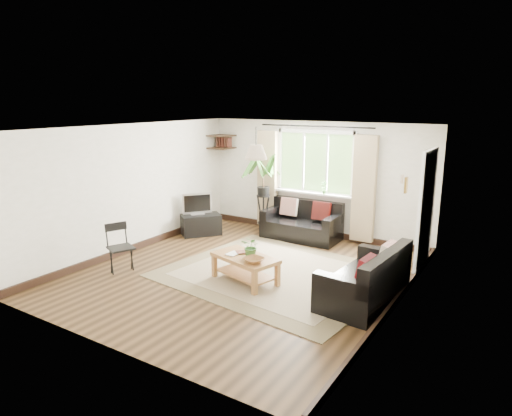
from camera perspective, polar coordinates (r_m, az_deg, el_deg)
The scene contains 24 objects.
floor at distance 7.66m, azimuth -1.61°, elevation -8.25°, with size 5.50×5.50×0.00m, color black.
ceiling at distance 7.13m, azimuth -1.74°, elevation 9.96°, with size 5.50×5.50×0.00m, color white.
wall_back at distance 9.67m, azimuth 7.44°, elevation 3.60°, with size 5.00×0.02×2.40m, color beige.
wall_front at distance 5.33m, azimuth -18.40°, elevation -5.09°, with size 5.00×0.02×2.40m, color beige.
wall_left at distance 8.91m, azimuth -15.16°, elevation 2.42°, with size 0.02×5.50×2.40m, color beige.
wall_right at distance 6.31m, azimuth 17.58°, elevation -2.19°, with size 0.02×5.50×2.40m, color beige.
rug at distance 7.66m, azimuth 2.72°, elevation -8.19°, with size 3.47×2.98×0.02m, color #C5B898.
window at distance 9.58m, azimuth 7.41°, elevation 5.63°, with size 2.50×0.16×2.16m, color white, non-canonical shape.
door at distance 7.97m, azimuth 20.43°, elevation -0.70°, with size 0.06×0.96×2.06m, color silver.
corner_shelf at distance 10.50m, azimuth -4.35°, elevation 8.25°, with size 0.50×0.50×0.34m, color black, non-canonical shape.
pendant_lamp at distance 7.50m, azimuth -0.00°, elevation 7.45°, with size 0.36×0.36×0.54m, color beige, non-canonical shape.
wall_sconce at distance 6.49m, azimuth 18.01°, elevation 3.10°, with size 0.12×0.12×0.28m, color beige, non-canonical shape.
sofa_back at distance 9.48m, azimuth 5.69°, elevation -1.68°, with size 1.57×0.79×0.74m, color black, non-canonical shape.
sofa_right at distance 6.74m, azimuth 13.38°, elevation -8.28°, with size 0.81×1.61×0.76m, color black, non-canonical shape.
coffee_table at distance 7.27m, azimuth -1.37°, elevation -7.63°, with size 1.06×0.58×0.44m, color brown, non-canonical shape.
table_plant at distance 7.10m, azimuth -0.57°, elevation -4.86°, with size 0.30×0.26×0.33m, color #366227.
bowl at distance 6.91m, azimuth -0.28°, elevation -6.54°, with size 0.30×0.30×0.07m, color brown.
book_a at distance 7.33m, azimuth -3.36°, elevation -5.59°, with size 0.17×0.23×0.02m, color silver.
book_b at distance 7.42m, azimuth -1.79°, elevation -5.33°, with size 0.17×0.22×0.02m, color brown.
tv_stand at distance 9.83m, azimuth -6.88°, elevation -2.07°, with size 0.81×0.46×0.44m, color black.
tv at distance 9.78m, azimuth -7.38°, elevation 0.59°, with size 0.62×0.21×0.48m, color #A5A5AA, non-canonical shape.
palm_stand at distance 9.86m, azimuth 0.92°, elevation 1.98°, with size 0.68×0.68×1.75m, color black, non-canonical shape.
folding_chair at distance 7.94m, azimuth -16.53°, elevation -4.91°, with size 0.42×0.42×0.81m, color black, non-canonical shape.
sill_plant at distance 9.48m, azimuth 8.48°, elevation 2.55°, with size 0.14×0.10×0.27m, color #2D6023.
Camera 1 is at (3.97, -5.91, 2.83)m, focal length 32.00 mm.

